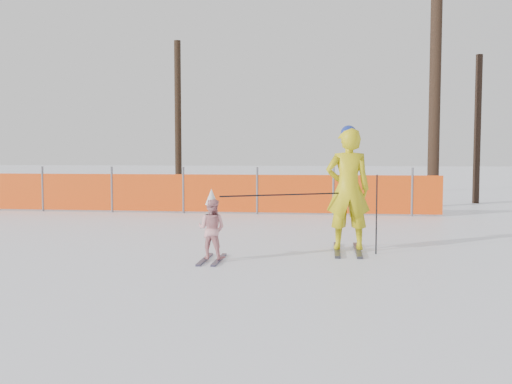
{
  "coord_description": "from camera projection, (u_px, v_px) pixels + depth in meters",
  "views": [
    {
      "loc": [
        1.12,
        -8.6,
        1.64
      ],
      "look_at": [
        0.0,
        0.5,
        1.0
      ],
      "focal_mm": 40.0,
      "sensor_mm": 36.0,
      "label": 1
    }
  ],
  "objects": [
    {
      "name": "ground",
      "position": [
        252.0,
        259.0,
        8.76
      ],
      "size": [
        120.0,
        120.0,
        0.0
      ],
      "primitive_type": "plane",
      "color": "white",
      "rests_on": "ground"
    },
    {
      "name": "adult",
      "position": [
        348.0,
        189.0,
        9.38
      ],
      "size": [
        0.77,
        1.39,
        2.08
      ],
      "color": "black",
      "rests_on": "ground"
    },
    {
      "name": "child",
      "position": [
        212.0,
        228.0,
        8.61
      ],
      "size": [
        0.5,
        0.96,
        1.09
      ],
      "color": "black",
      "rests_on": "ground"
    },
    {
      "name": "ski_poles",
      "position": [
        319.0,
        202.0,
        9.05
      ],
      "size": [
        2.43,
        0.98,
        1.28
      ],
      "color": "black",
      "rests_on": "ground"
    },
    {
      "name": "safety_fence",
      "position": [
        124.0,
        192.0,
        15.52
      ],
      "size": [
        16.8,
        0.06,
        1.25
      ],
      "color": "#595960",
      "rests_on": "ground"
    },
    {
      "name": "tree_trunks",
      "position": [
        388.0,
        99.0,
        17.6
      ],
      "size": [
        9.94,
        1.59,
        7.39
      ],
      "color": "black",
      "rests_on": "ground"
    }
  ]
}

